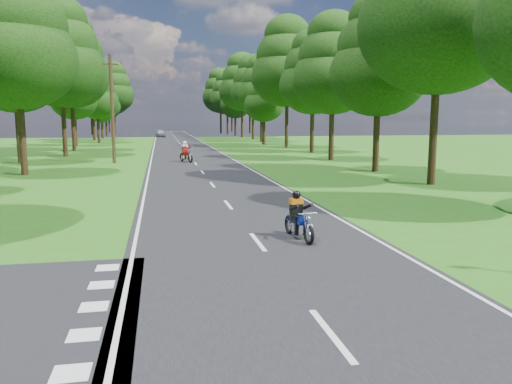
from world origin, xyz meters
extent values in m
plane|color=#315B14|center=(0.00, 0.00, 0.00)|extent=(160.00, 160.00, 0.00)
cube|color=black|center=(0.00, 50.00, 0.01)|extent=(7.00, 140.00, 0.02)
cube|color=silver|center=(0.00, -4.00, 0.02)|extent=(0.12, 2.00, 0.01)
cube|color=silver|center=(0.00, 2.00, 0.02)|extent=(0.12, 2.00, 0.01)
cube|color=silver|center=(0.00, 8.00, 0.02)|extent=(0.12, 2.00, 0.01)
cube|color=silver|center=(0.00, 14.00, 0.02)|extent=(0.12, 2.00, 0.01)
cube|color=silver|center=(0.00, 20.00, 0.02)|extent=(0.12, 2.00, 0.01)
cube|color=silver|center=(0.00, 26.00, 0.02)|extent=(0.12, 2.00, 0.01)
cube|color=silver|center=(0.00, 32.00, 0.02)|extent=(0.12, 2.00, 0.01)
cube|color=silver|center=(0.00, 38.00, 0.02)|extent=(0.12, 2.00, 0.01)
cube|color=silver|center=(0.00, 44.00, 0.02)|extent=(0.12, 2.00, 0.01)
cube|color=silver|center=(0.00, 50.00, 0.02)|extent=(0.12, 2.00, 0.01)
cube|color=silver|center=(0.00, 56.00, 0.02)|extent=(0.12, 2.00, 0.01)
cube|color=silver|center=(0.00, 62.00, 0.02)|extent=(0.12, 2.00, 0.01)
cube|color=silver|center=(0.00, 68.00, 0.02)|extent=(0.12, 2.00, 0.01)
cube|color=silver|center=(0.00, 74.00, 0.02)|extent=(0.12, 2.00, 0.01)
cube|color=silver|center=(0.00, 80.00, 0.02)|extent=(0.12, 2.00, 0.01)
cube|color=silver|center=(0.00, 86.00, 0.02)|extent=(0.12, 2.00, 0.01)
cube|color=silver|center=(0.00, 92.00, 0.02)|extent=(0.12, 2.00, 0.01)
cube|color=silver|center=(0.00, 98.00, 0.02)|extent=(0.12, 2.00, 0.01)
cube|color=silver|center=(0.00, 104.00, 0.02)|extent=(0.12, 2.00, 0.01)
cube|color=silver|center=(0.00, 110.00, 0.02)|extent=(0.12, 2.00, 0.01)
cube|color=silver|center=(0.00, 116.00, 0.02)|extent=(0.12, 2.00, 0.01)
cube|color=silver|center=(-3.30, 50.00, 0.02)|extent=(0.10, 140.00, 0.01)
cube|color=silver|center=(3.30, 50.00, 0.02)|extent=(0.10, 140.00, 0.01)
cube|color=silver|center=(-3.80, -4.50, 0.02)|extent=(0.50, 0.50, 0.01)
cube|color=silver|center=(-3.80, -3.30, 0.02)|extent=(0.50, 0.50, 0.01)
cube|color=silver|center=(-3.80, -2.10, 0.02)|extent=(0.50, 0.50, 0.01)
cube|color=silver|center=(-3.80, -0.90, 0.02)|extent=(0.50, 0.50, 0.01)
cube|color=silver|center=(-3.80, 0.30, 0.02)|extent=(0.50, 0.50, 0.01)
cylinder|color=black|center=(-10.57, 20.76, 1.96)|extent=(0.40, 0.40, 3.91)
ellipsoid|color=black|center=(-10.57, 20.76, 6.78)|extent=(6.85, 6.85, 5.82)
ellipsoid|color=black|center=(-10.57, 20.76, 8.68)|extent=(5.87, 5.87, 4.99)
cylinder|color=black|center=(-12.94, 29.18, 1.90)|extent=(0.40, 0.40, 3.79)
ellipsoid|color=black|center=(-12.94, 29.18, 6.57)|extent=(6.64, 6.64, 5.64)
ellipsoid|color=black|center=(-12.94, 29.18, 8.41)|extent=(5.69, 5.69, 4.84)
ellipsoid|color=black|center=(-12.94, 29.18, 10.26)|extent=(4.27, 4.27, 3.63)
cylinder|color=black|center=(-10.82, 35.60, 2.16)|extent=(0.40, 0.40, 4.32)
ellipsoid|color=black|center=(-10.82, 35.60, 7.47)|extent=(7.56, 7.56, 6.42)
ellipsoid|color=black|center=(-10.82, 35.60, 9.58)|extent=(6.48, 6.48, 5.51)
ellipsoid|color=black|center=(-10.82, 35.60, 11.68)|extent=(4.86, 4.86, 4.13)
cylinder|color=black|center=(-11.26, 43.10, 2.20)|extent=(0.40, 0.40, 4.40)
ellipsoid|color=black|center=(-11.26, 43.10, 7.62)|extent=(7.71, 7.71, 6.55)
ellipsoid|color=black|center=(-11.26, 43.10, 9.77)|extent=(6.60, 6.60, 5.61)
ellipsoid|color=black|center=(-11.26, 43.10, 11.92)|extent=(4.95, 4.95, 4.21)
cylinder|color=black|center=(-12.61, 52.78, 1.60)|extent=(0.40, 0.40, 3.20)
ellipsoid|color=black|center=(-12.61, 52.78, 5.54)|extent=(5.60, 5.60, 4.76)
ellipsoid|color=black|center=(-12.61, 52.78, 7.10)|extent=(4.80, 4.80, 4.08)
ellipsoid|color=black|center=(-12.61, 52.78, 8.66)|extent=(3.60, 3.60, 3.06)
cylinder|color=black|center=(-10.75, 60.15, 1.61)|extent=(0.40, 0.40, 3.22)
ellipsoid|color=black|center=(-10.75, 60.15, 5.58)|extent=(5.64, 5.64, 4.79)
ellipsoid|color=black|center=(-10.75, 60.15, 7.15)|extent=(4.83, 4.83, 4.11)
ellipsoid|color=black|center=(-10.75, 60.15, 8.72)|extent=(3.62, 3.62, 3.08)
cylinder|color=black|center=(-12.29, 67.91, 1.80)|extent=(0.40, 0.40, 3.61)
ellipsoid|color=black|center=(-12.29, 67.91, 6.25)|extent=(6.31, 6.31, 5.37)
ellipsoid|color=black|center=(-12.29, 67.91, 8.01)|extent=(5.41, 5.41, 4.60)
ellipsoid|color=black|center=(-12.29, 67.91, 9.76)|extent=(4.06, 4.06, 3.45)
cylinder|color=black|center=(-11.94, 75.74, 1.33)|extent=(0.40, 0.40, 2.67)
ellipsoid|color=black|center=(-11.94, 75.74, 4.62)|extent=(4.67, 4.67, 3.97)
ellipsoid|color=black|center=(-11.94, 75.74, 5.92)|extent=(4.00, 4.00, 3.40)
ellipsoid|color=black|center=(-11.94, 75.74, 7.22)|extent=(3.00, 3.00, 2.55)
cylinder|color=black|center=(-12.18, 84.90, 1.54)|extent=(0.40, 0.40, 3.09)
ellipsoid|color=black|center=(-12.18, 84.90, 5.34)|extent=(5.40, 5.40, 4.59)
ellipsoid|color=black|center=(-12.18, 84.90, 6.85)|extent=(4.63, 4.63, 3.93)
ellipsoid|color=black|center=(-12.18, 84.90, 8.35)|extent=(3.47, 3.47, 2.95)
cylinder|color=black|center=(-11.23, 91.41, 2.24)|extent=(0.40, 0.40, 4.48)
ellipsoid|color=black|center=(-11.23, 91.41, 7.75)|extent=(7.84, 7.84, 6.66)
ellipsoid|color=black|center=(-11.23, 91.41, 9.94)|extent=(6.72, 6.72, 5.71)
ellipsoid|color=black|center=(-11.23, 91.41, 12.12)|extent=(5.04, 5.04, 4.28)
cylinder|color=black|center=(-12.28, 100.39, 2.05)|extent=(0.40, 0.40, 4.09)
ellipsoid|color=black|center=(-12.28, 100.39, 7.09)|extent=(7.16, 7.16, 6.09)
ellipsoid|color=black|center=(-12.28, 100.39, 9.08)|extent=(6.14, 6.14, 5.22)
ellipsoid|color=black|center=(-12.28, 100.39, 11.08)|extent=(4.61, 4.61, 3.92)
cylinder|color=black|center=(11.06, 12.20, 2.28)|extent=(0.40, 0.40, 4.56)
ellipsoid|color=black|center=(11.06, 12.20, 7.89)|extent=(7.98, 7.98, 6.78)
cylinder|color=black|center=(10.92, 18.69, 1.75)|extent=(0.40, 0.40, 3.49)
ellipsoid|color=black|center=(10.92, 18.69, 6.05)|extent=(6.12, 6.12, 5.20)
ellipsoid|color=black|center=(10.92, 18.69, 7.75)|extent=(5.24, 5.24, 4.46)
ellipsoid|color=black|center=(10.92, 18.69, 9.46)|extent=(3.93, 3.93, 3.34)
cylinder|color=black|center=(11.06, 27.58, 1.85)|extent=(0.40, 0.40, 3.69)
ellipsoid|color=black|center=(11.06, 27.58, 6.39)|extent=(6.46, 6.46, 5.49)
ellipsoid|color=black|center=(11.06, 27.58, 8.19)|extent=(5.54, 5.54, 4.71)
ellipsoid|color=black|center=(11.06, 27.58, 9.99)|extent=(4.15, 4.15, 3.53)
cylinder|color=black|center=(12.17, 36.42, 1.87)|extent=(0.40, 0.40, 3.74)
ellipsoid|color=black|center=(12.17, 36.42, 6.48)|extent=(6.55, 6.55, 5.57)
ellipsoid|color=black|center=(12.17, 36.42, 8.31)|extent=(5.62, 5.62, 4.77)
ellipsoid|color=black|center=(12.17, 36.42, 10.13)|extent=(4.21, 4.21, 3.58)
cylinder|color=black|center=(11.72, 44.72, 2.32)|extent=(0.40, 0.40, 4.64)
ellipsoid|color=black|center=(11.72, 44.72, 8.04)|extent=(8.12, 8.12, 6.91)
ellipsoid|color=black|center=(11.72, 44.72, 10.30)|extent=(6.96, 6.96, 5.92)
ellipsoid|color=black|center=(11.72, 44.72, 12.56)|extent=(5.22, 5.22, 4.44)
cylinder|color=black|center=(10.55, 51.92, 1.45)|extent=(0.40, 0.40, 2.91)
ellipsoid|color=black|center=(10.55, 51.92, 5.03)|extent=(5.09, 5.09, 4.33)
ellipsoid|color=black|center=(10.55, 51.92, 6.45)|extent=(4.36, 4.36, 3.71)
ellipsoid|color=black|center=(10.55, 51.92, 7.87)|extent=(3.27, 3.27, 2.78)
cylinder|color=black|center=(11.77, 59.40, 1.94)|extent=(0.40, 0.40, 3.88)
ellipsoid|color=black|center=(11.77, 59.40, 6.71)|extent=(6.78, 6.78, 5.77)
ellipsoid|color=black|center=(11.77, 59.40, 8.60)|extent=(5.81, 5.81, 4.94)
ellipsoid|color=black|center=(11.77, 59.40, 10.49)|extent=(4.36, 4.36, 3.71)
cylinder|color=black|center=(12.10, 67.87, 2.09)|extent=(0.40, 0.40, 4.18)
ellipsoid|color=black|center=(12.10, 67.87, 7.23)|extent=(7.31, 7.31, 6.21)
ellipsoid|color=black|center=(12.10, 67.87, 9.27)|extent=(6.27, 6.27, 5.33)
ellipsoid|color=black|center=(12.10, 67.87, 11.31)|extent=(4.70, 4.70, 4.00)
cylinder|color=black|center=(11.80, 76.83, 2.32)|extent=(0.40, 0.40, 4.63)
ellipsoid|color=black|center=(11.80, 76.83, 8.02)|extent=(8.11, 8.11, 6.89)
ellipsoid|color=black|center=(11.80, 76.83, 10.28)|extent=(6.95, 6.95, 5.91)
ellipsoid|color=black|center=(11.80, 76.83, 12.54)|extent=(5.21, 5.21, 4.43)
cylinder|color=black|center=(11.69, 84.12, 1.68)|extent=(0.40, 0.40, 3.36)
ellipsoid|color=black|center=(11.69, 84.12, 5.82)|extent=(5.88, 5.88, 5.00)
ellipsoid|color=black|center=(11.69, 84.12, 7.46)|extent=(5.04, 5.04, 4.29)
ellipsoid|color=black|center=(11.69, 84.12, 9.10)|extent=(3.78, 3.78, 3.21)
cylinder|color=black|center=(11.14, 91.34, 2.04)|extent=(0.40, 0.40, 4.09)
ellipsoid|color=black|center=(11.14, 91.34, 7.07)|extent=(7.15, 7.15, 6.08)
ellipsoid|color=black|center=(11.14, 91.34, 9.07)|extent=(6.13, 6.13, 5.21)
ellipsoid|color=black|center=(11.14, 91.34, 11.06)|extent=(4.60, 4.60, 3.91)
cylinder|color=black|center=(10.68, 99.10, 2.24)|extent=(0.40, 0.40, 4.48)
ellipsoid|color=black|center=(10.68, 99.10, 7.76)|extent=(7.84, 7.84, 6.66)
ellipsoid|color=black|center=(10.68, 99.10, 9.94)|extent=(6.72, 6.72, 5.71)
ellipsoid|color=black|center=(10.68, 99.10, 12.13)|extent=(5.04, 5.04, 4.28)
cylinder|color=black|center=(-14.00, 110.00, 1.92)|extent=(0.40, 0.40, 3.84)
ellipsoid|color=black|center=(-14.00, 110.00, 6.65)|extent=(6.72, 6.72, 5.71)
ellipsoid|color=black|center=(-14.00, 110.00, 8.52)|extent=(5.76, 5.76, 4.90)
ellipsoid|color=black|center=(-14.00, 110.00, 10.39)|extent=(4.32, 4.32, 3.67)
cylinder|color=black|center=(15.00, 112.00, 2.08)|extent=(0.40, 0.40, 4.16)
ellipsoid|color=black|center=(15.00, 112.00, 7.20)|extent=(7.28, 7.28, 6.19)
ellipsoid|color=black|center=(15.00, 112.00, 9.23)|extent=(6.24, 6.24, 5.30)
ellipsoid|color=black|center=(15.00, 112.00, 11.26)|extent=(4.68, 4.68, 3.98)
cylinder|color=black|center=(-16.00, 95.00, 1.76)|extent=(0.40, 0.40, 3.52)
ellipsoid|color=black|center=(-16.00, 95.00, 6.09)|extent=(6.16, 6.16, 5.24)
ellipsoid|color=black|center=(-16.00, 95.00, 7.81)|extent=(5.28, 5.28, 4.49)
ellipsoid|color=black|center=(-16.00, 95.00, 9.53)|extent=(3.96, 3.96, 3.37)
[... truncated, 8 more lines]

